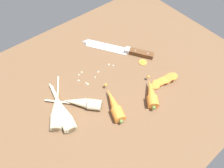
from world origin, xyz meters
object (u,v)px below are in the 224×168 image
at_px(parsnip_back, 62,113).
at_px(carrot_slice_stack, 163,81).
at_px(whole_carrot_second, 151,94).
at_px(whole_carrot, 114,105).
at_px(chefs_knife, 115,48).
at_px(parsnip_mid_left, 56,110).
at_px(parsnip_mid_right, 83,103).
at_px(parsnip_front, 65,114).
at_px(carrot_slice_stray_near, 143,62).

distance_m(parsnip_back, carrot_slice_stack, 0.41).
bearing_deg(whole_carrot_second, whole_carrot, 160.15).
height_order(chefs_knife, whole_carrot_second, whole_carrot_second).
distance_m(parsnip_mid_left, parsnip_mid_right, 0.10).
height_order(parsnip_front, carrot_slice_stack, parsnip_front).
xyz_separation_m(chefs_knife, whole_carrot, (-0.20, -0.24, 0.01)).
bearing_deg(whole_carrot_second, chefs_knife, 78.89).
xyz_separation_m(chefs_knife, parsnip_back, (-0.37, -0.14, 0.01)).
distance_m(parsnip_front, carrot_slice_stack, 0.41).
xyz_separation_m(parsnip_mid_left, parsnip_back, (0.01, -0.03, 0.00)).
bearing_deg(parsnip_front, chefs_knife, 22.86).
relative_size(parsnip_front, parsnip_mid_right, 1.25).
xyz_separation_m(whole_carrot_second, carrot_slice_stack, (0.08, 0.02, -0.01)).
xyz_separation_m(chefs_knife, parsnip_mid_right, (-0.29, -0.16, 0.01)).
bearing_deg(whole_carrot, parsnip_front, 152.56).
distance_m(chefs_knife, parsnip_back, 0.39).
height_order(parsnip_front, parsnip_mid_right, same).
bearing_deg(parsnip_mid_left, carrot_slice_stray_near, -2.95).
bearing_deg(parsnip_mid_right, carrot_slice_stray_near, 2.73).
bearing_deg(whole_carrot, whole_carrot_second, -19.85).
bearing_deg(parsnip_mid_left, parsnip_back, -68.53).
height_order(whole_carrot_second, parsnip_mid_left, whole_carrot_second).
bearing_deg(parsnip_front, whole_carrot_second, -24.00).
bearing_deg(parsnip_mid_left, chefs_knife, 17.47).
distance_m(whole_carrot, whole_carrot_second, 0.15).
relative_size(parsnip_mid_left, parsnip_mid_right, 1.23).
bearing_deg(parsnip_front, whole_carrot, -27.44).
xyz_separation_m(whole_carrot, carrot_slice_stray_near, (0.24, 0.10, -0.02)).
relative_size(parsnip_mid_left, carrot_slice_stack, 1.85).
height_order(whole_carrot, parsnip_front, whole_carrot).
distance_m(parsnip_front, parsnip_back, 0.01).
relative_size(parsnip_mid_right, carrot_slice_stray_near, 4.91).
bearing_deg(parsnip_mid_right, whole_carrot, -42.50).
bearing_deg(parsnip_front, parsnip_mid_left, 114.97).
bearing_deg(carrot_slice_stack, parsnip_back, 162.08).
relative_size(carrot_slice_stack, carrot_slice_stray_near, 3.26).
bearing_deg(parsnip_mid_right, chefs_knife, 28.53).
height_order(whole_carrot_second, carrot_slice_stray_near, whole_carrot_second).
distance_m(whole_carrot_second, parsnip_front, 0.33).
relative_size(parsnip_back, carrot_slice_stray_near, 6.43).
relative_size(parsnip_front, carrot_slice_stack, 1.88).
xyz_separation_m(parsnip_mid_right, carrot_slice_stack, (0.31, -0.12, -0.01)).
xyz_separation_m(chefs_knife, whole_carrot_second, (-0.06, -0.29, 0.01)).
distance_m(chefs_knife, parsnip_front, 0.39).
height_order(parsnip_front, parsnip_mid_left, same).
height_order(chefs_knife, parsnip_front, parsnip_front).
distance_m(parsnip_mid_right, parsnip_back, 0.08).
distance_m(parsnip_front, parsnip_mid_right, 0.07).
bearing_deg(carrot_slice_stray_near, parsnip_mid_right, -177.27).
xyz_separation_m(parsnip_front, parsnip_back, (-0.01, 0.01, -0.00)).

